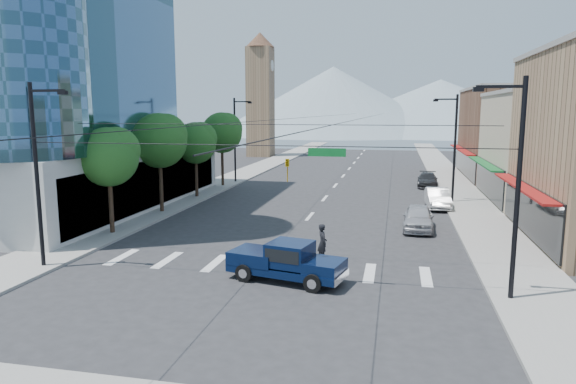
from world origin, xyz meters
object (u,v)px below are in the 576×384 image
pickup_truck (286,260)px  parked_car_far (428,180)px  parked_car_near (418,218)px  pedestrian (322,243)px  parked_car_mid (438,198)px

pickup_truck → parked_car_far: pickup_truck is taller
parked_car_near → parked_car_far: parked_car_near is taller
pedestrian → parked_car_mid: (6.90, 16.40, -0.19)m
pickup_truck → parked_car_mid: (8.10, 19.75, -0.16)m
pickup_truck → parked_car_near: bearing=74.7°
pickup_truck → pedestrian: 3.56m
pickup_truck → parked_car_mid: pickup_truck is taller
parked_car_near → parked_car_far: (1.67, 19.80, -0.10)m
pedestrian → parked_car_far: size_ratio=0.41×
parked_car_near → pickup_truck: bearing=-115.9°
pedestrian → parked_car_mid: bearing=-47.8°
pedestrian → parked_car_near: pedestrian is taller
pedestrian → parked_car_near: (5.10, 8.34, -0.18)m
pickup_truck → parked_car_far: (7.97, 31.48, -0.25)m
pedestrian → parked_car_mid: 17.80m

